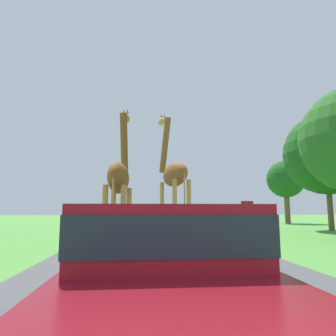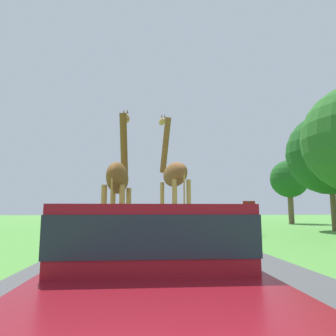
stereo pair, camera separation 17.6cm
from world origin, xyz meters
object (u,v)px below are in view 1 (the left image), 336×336
giraffe_companion (119,180)px  car_far_ahead (163,216)px  car_lead_maroon (162,270)px  car_queue_right (130,222)px  tree_centre_back (326,154)px  giraffe_near_road (173,177)px  tree_mid_field (286,179)px  car_queue_left (141,219)px  sign_post (247,211)px

giraffe_companion → car_far_ahead: (2.82, 18.34, -1.54)m
car_lead_maroon → car_far_ahead: car_far_ahead is taller
car_queue_right → tree_centre_back: size_ratio=0.56×
car_lead_maroon → tree_centre_back: tree_centre_back is taller
giraffe_near_road → car_lead_maroon: 8.49m
tree_mid_field → giraffe_near_road: bearing=-127.2°
car_queue_left → car_far_ahead: 6.38m
car_queue_right → tree_centre_back: 14.26m
tree_centre_back → giraffe_companion: bearing=-144.7°
car_far_ahead → sign_post: (3.89, -11.46, 0.51)m
car_queue_right → tree_centre_back: (13.19, 3.11, 4.43)m
giraffe_near_road → car_far_ahead: 16.59m
car_queue_left → car_lead_maroon: bearing=-89.7°
car_queue_left → sign_post: bearing=-42.5°
car_queue_right → tree_mid_field: (15.57, 13.67, 3.73)m
tree_centre_back → car_lead_maroon: bearing=-128.3°
giraffe_near_road → car_lead_maroon: size_ratio=1.22×
car_lead_maroon → car_queue_right: size_ratio=1.02×
tree_centre_back → tree_mid_field: 10.85m
car_queue_left → tree_mid_field: bearing=27.4°
giraffe_near_road → car_queue_right: bearing=96.5°
car_far_ahead → giraffe_companion: bearing=-98.7°
car_queue_right → car_far_ahead: 12.26m
car_lead_maroon → sign_post: sign_post is taller
car_queue_left → car_far_ahead: size_ratio=0.94×
giraffe_companion → car_queue_right: 6.56m
car_lead_maroon → sign_post: (5.80, 13.22, 0.53)m
tree_centre_back → car_queue_right: bearing=-166.7°
car_far_ahead → tree_centre_back: size_ratio=0.55×
giraffe_companion → car_queue_left: giraffe_companion is taller
car_lead_maroon → car_queue_right: (-0.72, 12.71, 0.00)m
car_lead_maroon → tree_centre_back: size_ratio=0.57×
car_far_ahead → giraffe_near_road: bearing=-93.0°
car_queue_right → car_queue_left: size_ratio=1.10×
giraffe_near_road → car_far_ahead: (0.86, 16.46, -1.86)m
car_queue_left → tree_mid_field: 17.27m
car_queue_right → tree_mid_field: 21.05m
sign_post → tree_centre_back: bearing=21.2°
car_far_ahead → car_queue_right: bearing=-102.4°
car_far_ahead → tree_mid_field: bearing=7.5°
car_lead_maroon → car_queue_right: bearing=93.3°
car_queue_left → giraffe_companion: bearing=-93.7°
car_queue_left → tree_mid_field: tree_mid_field is taller
car_queue_right → car_lead_maroon: bearing=-86.7°
tree_centre_back → sign_post: 8.15m
giraffe_near_road → giraffe_companion: giraffe_near_road is taller
giraffe_companion → car_queue_right: (0.19, 6.37, -1.57)m
car_lead_maroon → car_far_ahead: 24.75m
car_queue_right → tree_mid_field: tree_mid_field is taller
car_far_ahead → car_lead_maroon: bearing=-94.4°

